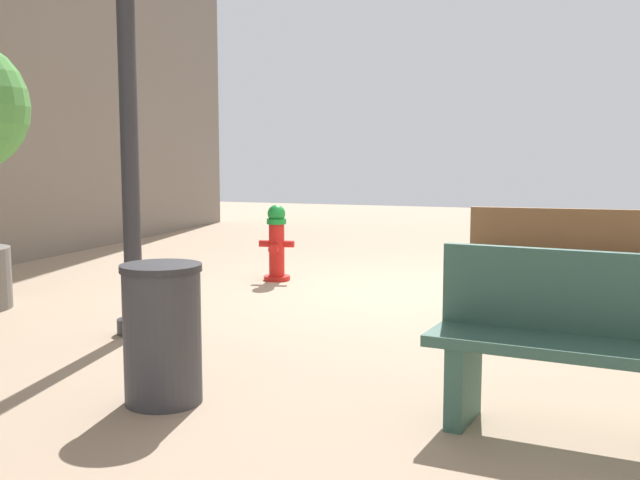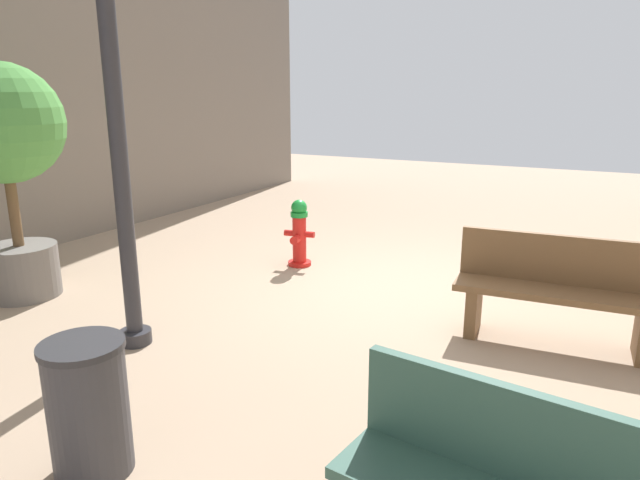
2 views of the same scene
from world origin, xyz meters
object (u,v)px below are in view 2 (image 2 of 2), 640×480
(fire_hydrant, at_px, (299,233))
(trash_bin, at_px, (89,408))
(street_lamp, at_px, (108,27))
(planter_tree, at_px, (5,146))
(bench_near, at_px, (557,289))

(fire_hydrant, bearing_deg, trash_bin, 102.67)
(street_lamp, height_order, trash_bin, street_lamp)
(planter_tree, distance_m, trash_bin, 3.71)
(planter_tree, bearing_deg, street_lamp, 170.16)
(fire_hydrant, distance_m, planter_tree, 3.38)
(fire_hydrant, bearing_deg, street_lamp, 86.72)
(fire_hydrant, xyz_separation_m, planter_tree, (2.12, 2.35, 1.19))
(bench_near, bearing_deg, street_lamp, 27.89)
(trash_bin, bearing_deg, street_lamp, -52.60)
(street_lamp, bearing_deg, bench_near, -152.11)
(fire_hydrant, height_order, trash_bin, fire_hydrant)
(planter_tree, height_order, street_lamp, street_lamp)
(street_lamp, bearing_deg, trash_bin, 127.40)
(street_lamp, xyz_separation_m, trash_bin, (-1.07, 1.41, -2.23))
(street_lamp, bearing_deg, planter_tree, -9.84)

